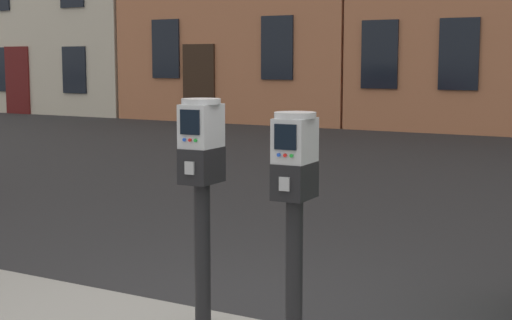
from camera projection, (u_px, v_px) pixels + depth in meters
name	position (u px, v px, depth m)	size (l,w,h in m)	color
parking_meter_near_kerb	(202.00, 172.00, 4.21)	(0.23, 0.26, 1.31)	black
parking_meter_twin_adjacent	(295.00, 188.00, 3.93)	(0.23, 0.26, 1.25)	black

